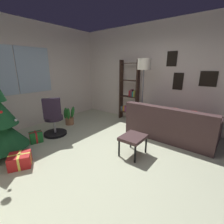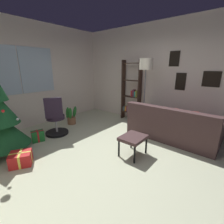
{
  "view_description": "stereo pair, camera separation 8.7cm",
  "coord_description": "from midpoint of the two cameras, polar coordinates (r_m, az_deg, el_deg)",
  "views": [
    {
      "loc": [
        -2.09,
        -1.71,
        1.67
      ],
      "look_at": [
        0.12,
        0.01,
        0.86
      ],
      "focal_mm": 25.13,
      "sensor_mm": 36.0,
      "label": 1
    },
    {
      "loc": [
        -2.04,
        -1.78,
        1.67
      ],
      "look_at": [
        0.12,
        0.01,
        0.86
      ],
      "focal_mm": 25.13,
      "sensor_mm": 36.0,
      "label": 2
    }
  ],
  "objects": [
    {
      "name": "potted_plant",
      "position": [
        4.8,
        -14.1,
        -1.79
      ],
      "size": [
        0.41,
        0.34,
        0.56
      ],
      "color": "#936345",
      "rests_on": "ground_plane"
    },
    {
      "name": "office_chair",
      "position": [
        4.13,
        -19.27,
        -2.97
      ],
      "size": [
        0.58,
        0.58,
        0.98
      ],
      "color": "black",
      "rests_on": "ground_plane"
    },
    {
      "name": "bookshelf",
      "position": [
        4.98,
        7.58,
        6.2
      ],
      "size": [
        0.18,
        0.64,
        1.86
      ],
      "color": "#35231B",
      "rests_on": "ground_plane"
    },
    {
      "name": "wall_right_with_frames",
      "position": [
        4.76,
        18.61,
        12.49
      ],
      "size": [
        0.12,
        5.49,
        2.85
      ],
      "color": "silver",
      "rests_on": "ground_plane"
    },
    {
      "name": "couch",
      "position": [
        4.08,
        23.58,
        -4.93
      ],
      "size": [
        1.53,
        2.02,
        0.81
      ],
      "color": "#452F30",
      "rests_on": "ground_plane"
    },
    {
      "name": "gift_box_green",
      "position": [
        4.04,
        -24.83,
        -7.96
      ],
      "size": [
        0.32,
        0.28,
        0.25
      ],
      "color": "#1E722D",
      "rests_on": "ground_plane"
    },
    {
      "name": "gift_box_red",
      "position": [
        3.27,
        -29.55,
        -14.58
      ],
      "size": [
        0.45,
        0.44,
        0.23
      ],
      "color": "red",
      "rests_on": "ground_plane"
    },
    {
      "name": "wall_back_with_windows",
      "position": [
        4.99,
        -26.63,
        11.85
      ],
      "size": [
        4.63,
        0.12,
        2.85
      ],
      "color": "silver",
      "rests_on": "ground_plane"
    },
    {
      "name": "floor_lamp",
      "position": [
        4.35,
        12.81,
        14.77
      ],
      "size": [
        0.35,
        0.35,
        1.87
      ],
      "color": "slate",
      "rests_on": "ground_plane"
    },
    {
      "name": "holiday_tree",
      "position": [
        3.63,
        -35.08,
        -2.18
      ],
      "size": [
        0.94,
        0.94,
        2.08
      ],
      "color": "#4C331E",
      "rests_on": "ground_plane"
    },
    {
      "name": "ground_plane",
      "position": [
        3.21,
        -0.51,
        -16.23
      ],
      "size": [
        4.63,
        5.49,
        0.1
      ],
      "primitive_type": "cube",
      "color": "beige"
    },
    {
      "name": "footstool",
      "position": [
        3.07,
        8.49,
        -9.67
      ],
      "size": [
        0.49,
        0.41,
        0.39
      ],
      "color": "#452F30",
      "rests_on": "ground_plane"
    }
  ]
}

